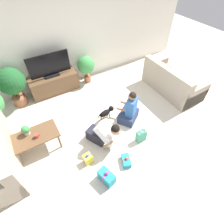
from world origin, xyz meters
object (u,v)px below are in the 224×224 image
Objects in this scene: person_sitting at (130,111)px; tabletop_plant at (26,130)px; dog at (107,112)px; gift_box_a at (88,159)px; gift_bag_a at (141,136)px; sofa_right at (172,82)px; coffee_table at (34,138)px; gift_box_c at (107,177)px; tv at (50,67)px; potted_plant_back_right at (86,66)px; gift_box_b at (126,161)px; mug at (37,136)px; potted_plant_back_left at (12,83)px; person_kneeling at (104,134)px; tv_console at (55,84)px.

person_sitting is 2.36m from tabletop_plant.
gift_box_a is at bearing 123.54° from dog.
person_sitting is at bearing 78.85° from gift_bag_a.
sofa_right is 3.33m from gift_box_a.
coffee_table is 2.25m from person_sitting.
gift_box_c is 1.23m from gift_bag_a.
coffee_table is 1.21m from gift_box_a.
potted_plant_back_right is at bearing -2.76° from tv.
mug reaches higher than gift_box_b.
sofa_right is at bearing 15.79° from gift_box_a.
sofa_right is 2.05× the size of potted_plant_back_right.
gift_bag_a is at bearing -52.12° from potted_plant_back_left.
person_sitting is at bearing -59.87° from tv.
person_kneeling is 3.05× the size of gift_box_a.
potted_plant_back_left reaches higher than mug.
mug is at bearing 123.18° from gift_box_c.
person_kneeling reaches higher than gift_box_c.
potted_plant_back_left is 1.84m from mug.
potted_plant_back_left reaches higher than dog.
tv_console is 1.51× the size of person_sitting.
tv_console reaches higher than coffee_table.
tv_console is at bearing 2.76° from potted_plant_back_left.
person_sitting is at bearing -42.38° from potted_plant_back_left.
potted_plant_back_right is at bearing -2.76° from tv_console.
tv is at bearing 63.62° from mug.
potted_plant_back_left is at bearing 88.44° from tabletop_plant.
person_sitting is 0.71m from gift_bag_a.
sofa_right is at bearing -1.09° from tabletop_plant.
person_kneeling is (-0.71, -2.38, -0.22)m from potted_plant_back_right.
potted_plant_back_right is 1.70× the size of dog.
gift_bag_a is at bearing -51.16° from person_kneeling.
gift_box_b is at bearing 158.76° from dog.
person_sitting is at bearing -59.87° from tv_console.
tv is at bearing 59.54° from sofa_right.
tv_console is 2.46m from person_kneeling.
person_sitting is (1.23, -2.12, 0.05)m from tv_console.
sofa_right is at bearing 157.10° from person_sitting.
coffee_table is at bearing 132.95° from gift_box_a.
person_kneeling reaches higher than mug.
person_kneeling is at bearing -106.53° from potted_plant_back_right.
tv_console is 6.16× the size of tabletop_plant.
dog is (1.76, 0.02, -0.19)m from coffee_table.
tv_console is at bearing 13.99° from dog.
potted_plant_back_right is at bearing 70.86° from gift_box_c.
gift_box_b is (-0.56, -3.04, -0.50)m from potted_plant_back_right.
tabletop_plant is (-2.12, -1.64, 0.02)m from potted_plant_back_right.
person_sitting is 1.54m from gift_box_a.
coffee_table is at bearing 81.65° from dog.
gift_bag_a is at bearing 25.94° from gift_box_b.
tabletop_plant reaches higher than mug.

